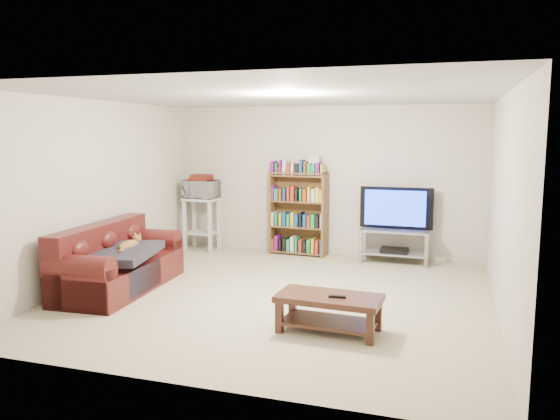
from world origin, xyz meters
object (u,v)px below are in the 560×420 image
at_px(sofa, 115,266).
at_px(bookshelf, 298,212).
at_px(coffee_table, 329,306).
at_px(tv_stand, 395,240).

bearing_deg(sofa, bookshelf, 54.55).
bearing_deg(coffee_table, sofa, 170.30).
height_order(sofa, bookshelf, bookshelf).
distance_m(coffee_table, bookshelf, 3.55).
bearing_deg(bookshelf, sofa, -118.97).
relative_size(tv_stand, bookshelf, 0.77).
distance_m(coffee_table, tv_stand, 3.21).
bearing_deg(sofa, coffee_table, -15.93).
bearing_deg(tv_stand, sofa, -141.34).
distance_m(sofa, bookshelf, 3.14).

